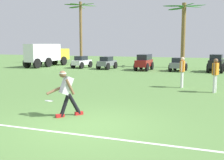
% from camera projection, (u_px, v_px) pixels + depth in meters
% --- Properties ---
extents(ground_plane, '(80.00, 80.00, 0.00)m').
position_uv_depth(ground_plane, '(84.00, 126.00, 7.63)').
color(ground_plane, '#55803F').
extents(field_line_paint, '(23.23, 0.34, 0.01)m').
position_uv_depth(field_line_paint, '(71.00, 134.00, 6.96)').
color(field_line_paint, white).
rests_on(field_line_paint, ground_plane).
extents(frisbee_thrower, '(0.91, 0.79, 1.42)m').
position_uv_depth(frisbee_thrower, '(66.00, 91.00, 8.52)').
color(frisbee_thrower, black).
rests_on(frisbee_thrower, ground_plane).
extents(frisbee_in_flight, '(0.29, 0.29, 0.05)m').
position_uv_depth(frisbee_in_flight, '(49.00, 101.00, 8.50)').
color(frisbee_in_flight, white).
extents(teammate_near_sideline, '(0.23, 0.50, 1.56)m').
position_uv_depth(teammate_near_sideline, '(182.00, 69.00, 14.14)').
color(teammate_near_sideline, silver).
rests_on(teammate_near_sideline, ground_plane).
extents(teammate_midfield, '(0.29, 0.49, 1.56)m').
position_uv_depth(teammate_midfield, '(215.00, 72.00, 12.69)').
color(teammate_midfield, silver).
rests_on(teammate_midfield, ground_plane).
extents(parked_car_slot_a, '(1.26, 2.27, 1.10)m').
position_uv_depth(parked_car_slot_a, '(82.00, 62.00, 25.86)').
color(parked_car_slot_a, silver).
rests_on(parked_car_slot_a, ground_plane).
extents(parked_car_slot_b, '(1.26, 2.27, 1.10)m').
position_uv_depth(parked_car_slot_b, '(107.00, 63.00, 24.79)').
color(parked_car_slot_b, slate).
rests_on(parked_car_slot_b, ground_plane).
extents(parked_car_slot_c, '(1.18, 2.42, 1.34)m').
position_uv_depth(parked_car_slot_c, '(144.00, 62.00, 23.60)').
color(parked_car_slot_c, maroon).
rests_on(parked_car_slot_c, ground_plane).
extents(parked_car_slot_d, '(1.29, 2.28, 1.10)m').
position_uv_depth(parked_car_slot_d, '(178.00, 64.00, 22.87)').
color(parked_car_slot_d, slate).
rests_on(parked_car_slot_d, ground_plane).
extents(parked_car_slot_e, '(1.37, 2.43, 1.40)m').
position_uv_depth(parked_car_slot_e, '(216.00, 63.00, 22.01)').
color(parked_car_slot_e, black).
rests_on(parked_car_slot_e, ground_plane).
extents(box_truck, '(1.71, 5.97, 2.20)m').
position_uv_depth(box_truck, '(47.00, 54.00, 27.54)').
color(box_truck, yellow).
rests_on(box_truck, ground_plane).
extents(palm_tree_far_left, '(3.75, 3.30, 6.93)m').
position_uv_depth(palm_tree_far_left, '(81.00, 26.00, 31.91)').
color(palm_tree_far_left, brown).
rests_on(palm_tree_far_left, ground_plane).
extents(palm_tree_left_of_centre, '(3.81, 3.38, 5.90)m').
position_uv_depth(palm_tree_left_of_centre, '(183.00, 29.00, 25.71)').
color(palm_tree_left_of_centre, brown).
rests_on(palm_tree_left_of_centre, ground_plane).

